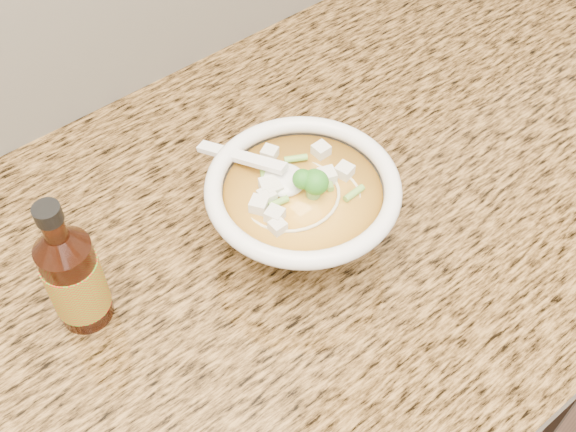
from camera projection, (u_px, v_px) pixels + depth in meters
counter_slab at (13, 408)px, 0.71m from camera, size 4.00×0.68×0.04m
soup_bowl at (302, 210)px, 0.78m from camera, size 0.21×0.23×0.12m
hot_sauce_bottle at (74, 277)px, 0.70m from camera, size 0.06×0.06×0.17m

